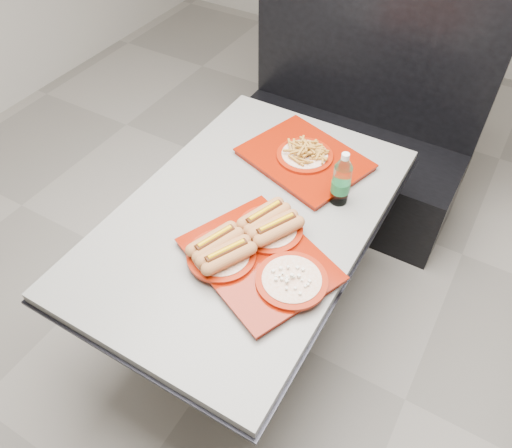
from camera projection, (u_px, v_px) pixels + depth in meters
The scene contains 6 objects.
ground at pixel (248, 320), 2.46m from camera, with size 6.00×6.00×0.00m, color gray.
diner_table at pixel (247, 242), 2.03m from camera, with size 0.92×1.42×0.75m.
booth_bench at pixel (347, 138), 2.81m from camera, with size 1.30×0.57×1.35m.
tray_near at pixel (257, 251), 1.73m from camera, with size 0.61×0.56×0.11m.
tray_far at pixel (305, 157), 2.10m from camera, with size 0.58×0.51×0.10m.
water_bottle at pixel (341, 181), 1.89m from camera, with size 0.07×0.07×0.23m.
Camera 1 is at (0.71, -1.14, 2.11)m, focal length 35.00 mm.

